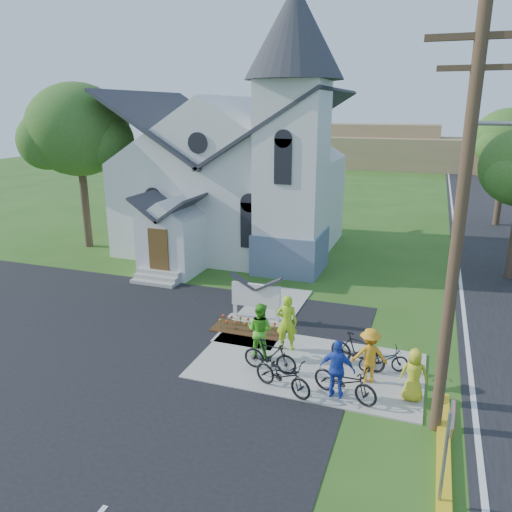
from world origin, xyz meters
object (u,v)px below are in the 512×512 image
at_px(stop_sign, 450,432).
at_px(bike_0, 283,375).
at_px(church_sign, 256,296).
at_px(bike_2, 345,381).
at_px(utility_pole, 463,221).
at_px(cyclist_3, 370,355).
at_px(bike_3, 358,351).
at_px(cyclist_1, 260,330).
at_px(cyclist_4, 414,375).
at_px(cyclist_0, 287,322).
at_px(bike_4, 383,360).
at_px(cyclist_2, 337,369).
at_px(bike_1, 270,356).

relative_size(stop_sign, bike_0, 1.29).
xyz_separation_m(church_sign, bike_2, (4.10, -4.15, -0.46)).
height_order(utility_pole, cyclist_3, utility_pole).
xyz_separation_m(bike_0, bike_3, (1.78, 2.10, 0.05)).
bearing_deg(cyclist_1, cyclist_4, 178.46).
xyz_separation_m(cyclist_0, cyclist_3, (2.85, -1.16, -0.12)).
xyz_separation_m(stop_sign, cyclist_0, (-4.88, 5.53, -0.78)).
height_order(bike_0, bike_4, bike_0).
xyz_separation_m(utility_pole, cyclist_1, (-5.50, 2.08, -4.44)).
bearing_deg(cyclist_3, cyclist_1, -21.29).
xyz_separation_m(cyclist_2, bike_3, (0.29, 1.88, -0.30)).
height_order(cyclist_0, bike_2, cyclist_0).
height_order(utility_pole, cyclist_4, utility_pole).
relative_size(cyclist_1, cyclist_4, 1.20).
bearing_deg(cyclist_2, cyclist_3, -119.92).
relative_size(bike_1, cyclist_3, 1.03).
bearing_deg(cyclist_0, bike_0, 94.16).
xyz_separation_m(utility_pole, bike_1, (-4.88, 1.24, -4.84)).
xyz_separation_m(stop_sign, cyclist_4, (-0.76, 3.79, -0.97)).
bearing_deg(bike_2, bike_1, 93.39).
height_order(utility_pole, bike_3, utility_pole).
xyz_separation_m(stop_sign, bike_0, (-4.26, 3.00, -1.23)).
distance_m(stop_sign, bike_3, 5.79).
xyz_separation_m(church_sign, bike_1, (1.69, -3.46, -0.46)).
bearing_deg(cyclist_4, cyclist_3, -29.88).
distance_m(utility_pole, stop_sign, 4.52).
relative_size(utility_pole, cyclist_0, 5.23).
xyz_separation_m(church_sign, cyclist_1, (1.07, -2.62, -0.07)).
distance_m(cyclist_0, cyclist_3, 3.08).
bearing_deg(bike_1, cyclist_4, -87.50).
height_order(cyclist_0, cyclist_2, cyclist_0).
height_order(cyclist_0, cyclist_1, cyclist_0).
relative_size(bike_3, cyclist_4, 1.21).
xyz_separation_m(stop_sign, bike_2, (-2.54, 3.25, -1.22)).
bearing_deg(cyclist_3, bike_4, -131.66).
xyz_separation_m(stop_sign, cyclist_2, (-2.76, 3.22, -0.88)).
bearing_deg(bike_0, bike_4, -30.33).
distance_m(utility_pole, bike_2, 5.46).
height_order(cyclist_0, bike_4, cyclist_0).
bearing_deg(bike_3, cyclist_3, -130.92).
bearing_deg(stop_sign, cyclist_2, 130.63).
relative_size(bike_0, cyclist_4, 1.27).
distance_m(bike_1, cyclist_3, 2.96).
bearing_deg(utility_pole, cyclist_3, 139.64).
xyz_separation_m(cyclist_1, cyclist_3, (3.53, -0.41, -0.08)).
relative_size(cyclist_3, bike_3, 0.91).
xyz_separation_m(cyclist_3, cyclist_4, (1.27, -0.58, -0.07)).
height_order(utility_pole, cyclist_0, utility_pole).
bearing_deg(utility_pole, bike_3, 135.07).
relative_size(bike_0, bike_3, 1.04).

